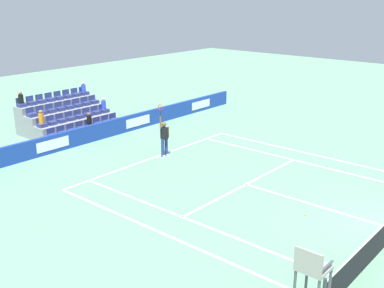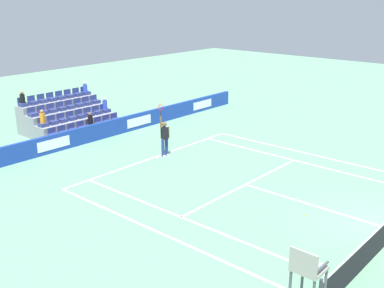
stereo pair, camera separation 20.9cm
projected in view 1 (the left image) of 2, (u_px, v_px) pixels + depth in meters
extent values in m
cube|color=white|center=(155.00, 157.00, 23.84)|extent=(10.97, 0.10, 0.01)
cube|color=white|center=(246.00, 184.00, 20.45)|extent=(8.23, 0.10, 0.01)
cube|color=white|center=(314.00, 205.00, 18.47)|extent=(0.10, 6.40, 0.01)
cube|color=white|center=(192.00, 221.00, 17.19)|extent=(0.10, 11.89, 0.01)
cube|color=white|center=(302.00, 162.00, 23.14)|extent=(0.10, 11.89, 0.01)
cube|color=white|center=(166.00, 235.00, 16.19)|extent=(0.10, 11.89, 0.01)
cube|color=white|center=(315.00, 155.00, 24.13)|extent=(0.10, 11.89, 0.01)
cube|color=white|center=(157.00, 157.00, 23.78)|extent=(0.10, 0.20, 0.01)
cube|color=#193899|center=(98.00, 132.00, 26.48)|extent=(23.76, 0.20, 0.95)
cube|color=white|center=(201.00, 104.00, 32.86)|extent=(1.90, 0.01, 0.53)
cube|color=white|center=(138.00, 121.00, 28.56)|extent=(1.90, 0.01, 0.53)
cube|color=white|center=(53.00, 144.00, 24.26)|extent=(1.90, 0.01, 0.53)
cylinder|color=navy|center=(166.00, 147.00, 23.94)|extent=(0.16, 0.16, 0.90)
cylinder|color=navy|center=(163.00, 148.00, 23.78)|extent=(0.16, 0.16, 0.90)
cube|color=white|center=(166.00, 155.00, 24.06)|extent=(0.15, 0.27, 0.08)
cube|color=white|center=(163.00, 156.00, 23.91)|extent=(0.15, 0.27, 0.08)
cube|color=black|center=(164.00, 133.00, 23.63)|extent=(0.26, 0.38, 0.60)
sphere|color=brown|center=(164.00, 124.00, 23.49)|extent=(0.24, 0.24, 0.24)
cylinder|color=brown|center=(161.00, 122.00, 23.30)|extent=(0.09, 0.09, 0.62)
cylinder|color=brown|center=(168.00, 132.00, 23.73)|extent=(0.09, 0.09, 0.56)
cylinder|color=black|center=(160.00, 113.00, 23.16)|extent=(0.04, 0.04, 0.28)
torus|color=red|center=(160.00, 108.00, 23.08)|extent=(0.06, 0.31, 0.31)
sphere|color=#D1E533|center=(160.00, 102.00, 22.99)|extent=(0.07, 0.07, 0.07)
cube|color=gray|center=(314.00, 268.00, 11.11)|extent=(0.70, 0.70, 0.08)
cube|color=gray|center=(308.00, 261.00, 10.78)|extent=(0.06, 0.70, 0.55)
cube|color=#474C54|center=(302.00, 256.00, 11.25)|extent=(0.56, 0.05, 0.04)
cube|color=#474C54|center=(327.00, 266.00, 10.86)|extent=(0.56, 0.05, 0.04)
cube|color=gray|center=(86.00, 133.00, 27.22)|extent=(4.96, 0.95, 0.42)
cube|color=navy|center=(115.00, 120.00, 28.70)|extent=(0.48, 0.44, 0.20)
cube|color=navy|center=(113.00, 115.00, 28.75)|extent=(0.48, 0.04, 0.30)
cube|color=navy|center=(107.00, 122.00, 28.25)|extent=(0.48, 0.44, 0.20)
cube|color=navy|center=(105.00, 117.00, 28.30)|extent=(0.48, 0.04, 0.30)
cube|color=navy|center=(99.00, 124.00, 27.80)|extent=(0.48, 0.44, 0.20)
cube|color=navy|center=(96.00, 119.00, 27.85)|extent=(0.48, 0.04, 0.30)
cube|color=navy|center=(90.00, 126.00, 27.35)|extent=(0.48, 0.44, 0.20)
cube|color=navy|center=(88.00, 122.00, 27.40)|extent=(0.48, 0.04, 0.30)
cube|color=navy|center=(81.00, 129.00, 26.90)|extent=(0.48, 0.44, 0.20)
cube|color=navy|center=(79.00, 124.00, 26.95)|extent=(0.48, 0.04, 0.30)
cube|color=navy|center=(72.00, 131.00, 26.46)|extent=(0.48, 0.44, 0.20)
cube|color=navy|center=(70.00, 126.00, 26.50)|extent=(0.48, 0.04, 0.30)
cube|color=navy|center=(63.00, 133.00, 26.01)|extent=(0.48, 0.44, 0.20)
cube|color=navy|center=(60.00, 128.00, 26.05)|extent=(0.48, 0.04, 0.30)
cube|color=navy|center=(53.00, 136.00, 25.56)|extent=(0.48, 0.44, 0.20)
cube|color=navy|center=(51.00, 131.00, 25.61)|extent=(0.48, 0.04, 0.30)
cube|color=gray|center=(76.00, 126.00, 27.75)|extent=(4.96, 0.95, 0.84)
cube|color=navy|center=(104.00, 111.00, 29.16)|extent=(0.48, 0.44, 0.20)
cube|color=navy|center=(102.00, 106.00, 29.21)|extent=(0.48, 0.04, 0.30)
cube|color=navy|center=(96.00, 113.00, 28.71)|extent=(0.48, 0.44, 0.20)
cube|color=navy|center=(94.00, 108.00, 28.76)|extent=(0.48, 0.04, 0.30)
cube|color=navy|center=(88.00, 115.00, 28.26)|extent=(0.48, 0.44, 0.20)
cube|color=navy|center=(86.00, 110.00, 28.31)|extent=(0.48, 0.04, 0.30)
cube|color=navy|center=(80.00, 117.00, 27.81)|extent=(0.48, 0.44, 0.20)
cube|color=navy|center=(77.00, 112.00, 27.86)|extent=(0.48, 0.04, 0.30)
cube|color=navy|center=(71.00, 119.00, 27.36)|extent=(0.48, 0.44, 0.20)
cube|color=navy|center=(68.00, 114.00, 27.41)|extent=(0.48, 0.04, 0.30)
cube|color=navy|center=(62.00, 121.00, 26.92)|extent=(0.48, 0.44, 0.20)
cube|color=navy|center=(59.00, 116.00, 26.96)|extent=(0.48, 0.04, 0.30)
cube|color=navy|center=(52.00, 123.00, 26.47)|extent=(0.48, 0.44, 0.20)
cube|color=navy|center=(50.00, 118.00, 26.51)|extent=(0.48, 0.04, 0.30)
cube|color=navy|center=(42.00, 125.00, 26.02)|extent=(0.48, 0.44, 0.20)
cube|color=navy|center=(40.00, 120.00, 26.07)|extent=(0.48, 0.04, 0.30)
cube|color=gray|center=(66.00, 120.00, 28.27)|extent=(4.96, 0.95, 1.26)
cube|color=navy|center=(94.00, 102.00, 29.62)|extent=(0.48, 0.44, 0.20)
cube|color=navy|center=(92.00, 98.00, 29.67)|extent=(0.48, 0.04, 0.30)
cube|color=navy|center=(86.00, 104.00, 29.17)|extent=(0.48, 0.44, 0.20)
cube|color=navy|center=(84.00, 99.00, 29.22)|extent=(0.48, 0.04, 0.30)
cube|color=navy|center=(78.00, 105.00, 28.72)|extent=(0.48, 0.44, 0.20)
cube|color=navy|center=(75.00, 101.00, 28.77)|extent=(0.48, 0.04, 0.30)
cube|color=navy|center=(69.00, 107.00, 28.27)|extent=(0.48, 0.44, 0.20)
cube|color=navy|center=(67.00, 103.00, 28.32)|extent=(0.48, 0.04, 0.30)
cube|color=navy|center=(60.00, 109.00, 27.82)|extent=(0.48, 0.44, 0.20)
cube|color=navy|center=(58.00, 104.00, 27.87)|extent=(0.48, 0.04, 0.30)
cube|color=navy|center=(51.00, 111.00, 27.38)|extent=(0.48, 0.44, 0.20)
cube|color=navy|center=(49.00, 106.00, 27.42)|extent=(0.48, 0.04, 0.30)
cube|color=navy|center=(42.00, 113.00, 26.93)|extent=(0.48, 0.44, 0.20)
cube|color=navy|center=(39.00, 108.00, 26.97)|extent=(0.48, 0.04, 0.30)
cube|color=navy|center=(32.00, 115.00, 26.48)|extent=(0.48, 0.44, 0.20)
cube|color=navy|center=(30.00, 110.00, 26.53)|extent=(0.48, 0.04, 0.30)
cube|color=gray|center=(56.00, 114.00, 28.80)|extent=(4.96, 0.95, 1.68)
cube|color=navy|center=(84.00, 93.00, 30.08)|extent=(0.48, 0.44, 0.20)
cube|color=navy|center=(82.00, 89.00, 30.13)|extent=(0.48, 0.04, 0.30)
cube|color=navy|center=(76.00, 95.00, 29.63)|extent=(0.48, 0.44, 0.20)
cube|color=navy|center=(74.00, 90.00, 29.68)|extent=(0.48, 0.04, 0.30)
cube|color=navy|center=(68.00, 96.00, 29.18)|extent=(0.48, 0.44, 0.20)
cube|color=navy|center=(66.00, 92.00, 29.23)|extent=(0.48, 0.04, 0.30)
cube|color=navy|center=(59.00, 98.00, 28.73)|extent=(0.48, 0.44, 0.20)
cube|color=navy|center=(57.00, 93.00, 28.78)|extent=(0.48, 0.04, 0.30)
cube|color=navy|center=(50.00, 100.00, 28.28)|extent=(0.48, 0.44, 0.20)
cube|color=navy|center=(48.00, 95.00, 28.33)|extent=(0.48, 0.04, 0.30)
cube|color=navy|center=(41.00, 101.00, 27.84)|extent=(0.48, 0.44, 0.20)
cube|color=navy|center=(39.00, 97.00, 27.88)|extent=(0.48, 0.04, 0.30)
cube|color=navy|center=(32.00, 103.00, 27.39)|extent=(0.48, 0.44, 0.20)
cube|color=navy|center=(29.00, 98.00, 27.43)|extent=(0.48, 0.04, 0.30)
cube|color=navy|center=(22.00, 105.00, 26.94)|extent=(0.48, 0.44, 0.20)
cube|color=navy|center=(20.00, 100.00, 26.99)|extent=(0.48, 0.04, 0.30)
cylinder|color=orange|center=(41.00, 118.00, 25.94)|extent=(0.28, 0.28, 0.55)
sphere|color=#9E7251|center=(41.00, 112.00, 25.82)|extent=(0.20, 0.20, 0.20)
cylinder|color=black|center=(21.00, 99.00, 26.86)|extent=(0.28, 0.28, 0.50)
sphere|color=#9E7251|center=(20.00, 93.00, 26.76)|extent=(0.20, 0.20, 0.20)
cylinder|color=blue|center=(83.00, 88.00, 30.01)|extent=(0.28, 0.28, 0.44)
sphere|color=beige|center=(83.00, 83.00, 29.91)|extent=(0.20, 0.20, 0.20)
cylinder|color=blue|center=(104.00, 105.00, 29.08)|extent=(0.28, 0.28, 0.53)
sphere|color=beige|center=(103.00, 99.00, 28.97)|extent=(0.20, 0.20, 0.20)
cylinder|color=black|center=(89.00, 120.00, 27.28)|extent=(0.28, 0.28, 0.51)
sphere|color=brown|center=(89.00, 114.00, 27.17)|extent=(0.20, 0.20, 0.20)
sphere|color=#D1E533|center=(305.00, 215.00, 17.60)|extent=(0.07, 0.07, 0.07)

